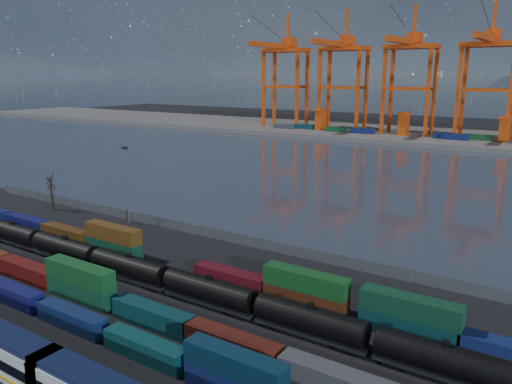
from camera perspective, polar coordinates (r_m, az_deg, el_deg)
The scene contains 13 objects.
ground at distance 73.36m, azimuth -13.27°, elevation -12.20°, with size 700.00×700.00×0.00m, color black.
harbor_water at distance 160.65m, azimuth 14.85°, elevation 1.68°, with size 700.00×700.00×0.00m, color #313A47.
far_quay at distance 261.20m, azimuth 22.33°, elevation 5.69°, with size 700.00×70.00×2.00m, color #514F4C.
container_row_south at distance 63.33m, azimuth -16.38°, elevation -14.66°, with size 139.42×2.29×4.87m.
container_row_mid at distance 67.54m, azimuth -12.96°, elevation -13.06°, with size 141.19×2.48×5.29m.
container_row_north at distance 74.69m, azimuth -1.72°, elevation -9.74°, with size 141.35×2.47×5.26m.
tanker_string at distance 85.25m, azimuth -17.82°, elevation -7.16°, with size 123.28×3.17×4.54m.
waterfront_fence at distance 92.80m, azimuth -0.68°, elevation -5.65°, with size 160.12×0.12×2.20m.
bare_tree at distance 126.43m, azimuth -22.36°, elevation 0.11°, with size 2.31×2.41×8.88m.
yard_light_mast at distance 108.33m, azimuth -14.59°, elevation 1.24°, with size 1.60×0.40×16.60m.
gantry_cranes at distance 254.57m, azimuth 21.09°, elevation 14.24°, with size 199.51×47.05×63.71m.
quay_containers at distance 249.19m, azimuth 19.22°, elevation 6.16°, with size 172.58×10.99×2.60m.
straddle_carriers at distance 251.23m, azimuth 21.45°, elevation 7.07°, with size 140.00×7.00×11.10m.
Camera 1 is at (49.05, -44.77, 31.17)m, focal length 35.00 mm.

